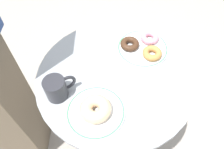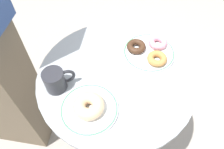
% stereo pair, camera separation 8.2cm
% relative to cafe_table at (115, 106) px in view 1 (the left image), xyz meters
% --- Properties ---
extents(ground_plane, '(7.00, 7.00, 0.02)m').
position_rel_cafe_table_xyz_m(ground_plane, '(0.00, 0.00, -0.50)').
color(ground_plane, '#9E9389').
extents(cafe_table, '(0.63, 0.63, 0.75)m').
position_rel_cafe_table_xyz_m(cafe_table, '(0.00, 0.00, 0.00)').
color(cafe_table, '#999EA3').
rests_on(cafe_table, ground).
extents(plate_left, '(0.21, 0.21, 0.01)m').
position_rel_cafe_table_xyz_m(plate_left, '(-0.18, -0.02, 0.27)').
color(plate_left, white).
rests_on(plate_left, cafe_table).
extents(plate_right, '(0.22, 0.22, 0.01)m').
position_rel_cafe_table_xyz_m(plate_right, '(0.18, -0.03, 0.27)').
color(plate_right, white).
rests_on(plate_right, cafe_table).
extents(donut_glazed, '(0.13, 0.13, 0.04)m').
position_rel_cafe_table_xyz_m(donut_glazed, '(-0.18, -0.03, 0.30)').
color(donut_glazed, '#E0B789').
rests_on(donut_glazed, plate_left).
extents(donut_pink_frosted, '(0.08, 0.08, 0.03)m').
position_rel_cafe_table_xyz_m(donut_pink_frosted, '(0.23, -0.04, 0.29)').
color(donut_pink_frosted, pink).
rests_on(donut_pink_frosted, plate_right).
extents(donut_chocolate, '(0.11, 0.11, 0.03)m').
position_rel_cafe_table_xyz_m(donut_chocolate, '(0.15, 0.02, 0.29)').
color(donut_chocolate, '#422819').
rests_on(donut_chocolate, plate_right).
extents(donut_old_fashioned, '(0.08, 0.08, 0.03)m').
position_rel_cafe_table_xyz_m(donut_old_fashioned, '(0.16, -0.08, 0.29)').
color(donut_old_fashioned, '#BC7F42').
rests_on(donut_old_fashioned, plate_right).
extents(paper_napkin, '(0.15, 0.13, 0.01)m').
position_rel_cafe_table_xyz_m(paper_napkin, '(-0.05, -0.18, 0.27)').
color(paper_napkin, white).
rests_on(paper_napkin, cafe_table).
extents(coffee_mug, '(0.11, 0.08, 0.09)m').
position_rel_cafe_table_xyz_m(coffee_mug, '(-0.18, 0.13, 0.31)').
color(coffee_mug, '#28282D').
rests_on(coffee_mug, cafe_table).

